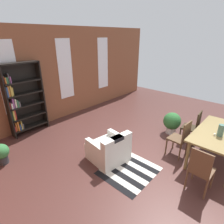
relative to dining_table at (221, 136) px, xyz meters
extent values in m
plane|color=#4D2A26|center=(-0.69, 0.96, -0.67)|extent=(10.23, 10.23, 0.00)
cube|color=brown|center=(-0.69, 4.93, 0.87)|extent=(8.87, 0.12, 3.07)
cube|color=white|center=(-2.53, 4.86, 1.02)|extent=(0.55, 0.02, 2.00)
cube|color=white|center=(-0.69, 4.86, 1.02)|extent=(0.55, 0.02, 2.00)
cube|color=white|center=(1.14, 4.86, 1.02)|extent=(0.55, 0.02, 2.00)
cube|color=olive|center=(0.00, 0.00, 0.06)|extent=(1.74, 1.01, 0.04)
cylinder|color=olive|center=(-0.77, 0.41, -0.31)|extent=(0.07, 0.07, 0.71)
cylinder|color=olive|center=(0.77, 0.41, -0.31)|extent=(0.07, 0.07, 0.71)
cylinder|color=#4C7266|center=(-0.17, 0.00, 0.22)|extent=(0.12, 0.12, 0.27)
cylinder|color=silver|center=(0.15, 0.09, 0.10)|extent=(0.04, 0.04, 0.03)
cylinder|color=silver|center=(-0.23, 0.09, 0.11)|extent=(0.04, 0.04, 0.05)
cylinder|color=#312A24|center=(1.01, 0.20, -0.46)|extent=(0.04, 0.04, 0.43)
cylinder|color=#312A24|center=(1.37, 0.16, -0.46)|extent=(0.04, 0.04, 0.43)
cube|color=brown|center=(-0.39, 0.81, -0.22)|extent=(0.43, 0.43, 0.04)
cube|color=brown|center=(-0.40, 0.62, 0.03)|extent=(0.38, 0.05, 0.50)
cylinder|color=brown|center=(-0.20, 0.98, -0.46)|extent=(0.04, 0.04, 0.43)
cylinder|color=brown|center=(-0.56, 1.00, -0.46)|extent=(0.04, 0.04, 0.43)
cylinder|color=brown|center=(-0.22, 0.62, -0.46)|extent=(0.04, 0.04, 0.43)
cylinder|color=brown|center=(-0.58, 0.64, -0.46)|extent=(0.04, 0.04, 0.43)
cube|color=#2E2314|center=(0.39, 0.81, -0.22)|extent=(0.43, 0.43, 0.04)
cube|color=#2E2314|center=(0.41, 0.62, 0.03)|extent=(0.38, 0.06, 0.50)
cylinder|color=#2E2314|center=(0.55, 1.00, -0.46)|extent=(0.04, 0.04, 0.43)
cylinder|color=#2E2314|center=(0.20, 0.97, -0.46)|extent=(0.04, 0.04, 0.43)
cylinder|color=#2E2314|center=(0.59, 0.64, -0.46)|extent=(0.04, 0.04, 0.43)
cylinder|color=#2E2314|center=(0.23, 0.61, -0.46)|extent=(0.04, 0.04, 0.43)
cube|color=brown|center=(-1.17, 0.00, -0.22)|extent=(0.41, 0.41, 0.04)
cube|color=brown|center=(-1.35, 0.01, 0.03)|extent=(0.04, 0.38, 0.50)
cylinder|color=brown|center=(-0.99, -0.18, -0.46)|extent=(0.04, 0.04, 0.43)
cylinder|color=brown|center=(-0.98, 0.17, -0.46)|extent=(0.04, 0.04, 0.43)
cylinder|color=brown|center=(-1.35, -0.17, -0.46)|extent=(0.04, 0.04, 0.43)
cylinder|color=brown|center=(-1.34, 0.18, -0.46)|extent=(0.04, 0.04, 0.43)
cube|color=black|center=(-2.78, 4.68, 0.38)|extent=(0.04, 0.28, 2.11)
cube|color=black|center=(-1.75, 4.68, 0.38)|extent=(0.04, 0.28, 2.11)
cube|color=black|center=(-2.27, 4.82, 0.38)|extent=(1.07, 0.01, 2.11)
cube|color=black|center=(-2.27, 4.68, -0.49)|extent=(1.03, 0.28, 0.04)
cube|color=#B22D28|center=(-2.74, 4.68, -0.39)|extent=(0.04, 0.23, 0.16)
cube|color=orange|center=(-2.69, 4.68, -0.35)|extent=(0.04, 0.15, 0.25)
cube|color=orange|center=(-2.65, 4.68, -0.33)|extent=(0.03, 0.23, 0.29)
cube|color=#284C8C|center=(-2.60, 4.68, -0.39)|extent=(0.04, 0.23, 0.17)
cube|color=gold|center=(-2.56, 4.68, -0.34)|extent=(0.03, 0.22, 0.27)
cube|color=#4C4C51|center=(-2.51, 4.68, -0.39)|extent=(0.04, 0.17, 0.16)
cube|color=black|center=(-2.27, 4.68, -0.14)|extent=(1.03, 0.28, 0.04)
cube|color=#33724C|center=(-2.74, 4.68, 0.01)|extent=(0.03, 0.17, 0.27)
cube|color=gold|center=(-2.70, 4.68, 0.02)|extent=(0.04, 0.23, 0.29)
cube|color=#B22D28|center=(-2.65, 4.68, 0.02)|extent=(0.04, 0.16, 0.29)
cube|color=black|center=(-2.27, 4.68, 0.21)|extent=(1.03, 0.28, 0.04)
cube|color=#B22D28|center=(-2.74, 4.68, 0.32)|extent=(0.04, 0.17, 0.19)
cube|color=white|center=(-2.70, 4.68, 0.31)|extent=(0.04, 0.24, 0.16)
cube|color=#8C4C8C|center=(-2.64, 4.68, 0.37)|extent=(0.05, 0.18, 0.28)
cube|color=white|center=(-2.58, 4.68, 0.35)|extent=(0.04, 0.21, 0.25)
cube|color=#33724C|center=(-2.54, 4.68, 0.34)|extent=(0.04, 0.24, 0.21)
cube|color=#4C4C51|center=(-2.49, 4.68, 0.31)|extent=(0.04, 0.23, 0.16)
cube|color=black|center=(-2.27, 4.68, 0.56)|extent=(1.03, 0.28, 0.04)
cube|color=#284C8C|center=(-2.74, 4.68, 0.71)|extent=(0.05, 0.24, 0.27)
cube|color=orange|center=(-2.69, 4.68, 0.72)|extent=(0.04, 0.19, 0.29)
cube|color=gold|center=(-2.64, 4.68, 0.72)|extent=(0.04, 0.23, 0.29)
cube|color=gold|center=(-2.59, 4.68, 0.69)|extent=(0.03, 0.14, 0.23)
cube|color=black|center=(-2.27, 4.68, 0.91)|extent=(1.03, 0.28, 0.04)
cube|color=#B22D28|center=(-2.74, 4.68, 1.03)|extent=(0.03, 0.14, 0.20)
cube|color=orange|center=(-2.71, 4.68, 1.02)|extent=(0.03, 0.18, 0.17)
cube|color=#33724C|center=(-2.66, 4.68, 1.01)|extent=(0.05, 0.18, 0.16)
cube|color=#4C4C51|center=(-2.62, 4.68, 1.06)|extent=(0.03, 0.17, 0.25)
cube|color=#8C4C8C|center=(-2.59, 4.68, 1.02)|extent=(0.03, 0.21, 0.18)
cube|color=black|center=(-2.27, 4.68, 1.42)|extent=(1.03, 0.28, 0.04)
cube|color=silver|center=(-1.67, 1.95, -0.47)|extent=(0.89, 0.89, 0.40)
cube|color=silver|center=(-1.71, 1.64, -0.10)|extent=(0.81, 0.26, 0.35)
cube|color=silver|center=(-1.33, 1.91, -0.20)|extent=(0.21, 0.73, 0.15)
cube|color=silver|center=(-2.00, 2.00, -0.20)|extent=(0.21, 0.73, 0.15)
cube|color=black|center=(-1.71, 1.64, 0.04)|extent=(0.30, 0.20, 0.08)
cylinder|color=#333338|center=(-3.44, 3.66, -0.58)|extent=(0.23, 0.23, 0.18)
sphere|color=#387F42|center=(-3.44, 3.66, -0.35)|extent=(0.35, 0.35, 0.35)
cylinder|color=silver|center=(0.55, 1.39, -0.57)|extent=(0.30, 0.30, 0.19)
sphere|color=#2D6B33|center=(0.55, 1.39, -0.27)|extent=(0.52, 0.52, 0.52)
cube|color=black|center=(-2.19, 1.30, -0.67)|extent=(0.15, 1.05, 0.01)
cube|color=silver|center=(-2.04, 1.30, -0.67)|extent=(0.15, 1.05, 0.01)
cube|color=black|center=(-1.89, 1.30, -0.67)|extent=(0.15, 1.05, 0.01)
cube|color=silver|center=(-1.75, 1.30, -0.67)|extent=(0.15, 1.05, 0.01)
cube|color=black|center=(-1.60, 1.30, -0.67)|extent=(0.15, 1.05, 0.01)
cube|color=silver|center=(-1.45, 1.30, -0.67)|extent=(0.15, 1.05, 0.01)
cube|color=black|center=(-1.31, 1.30, -0.67)|extent=(0.15, 1.05, 0.01)
cube|color=silver|center=(-1.16, 1.30, -0.67)|extent=(0.15, 1.05, 0.01)
camera|label=1|loc=(-4.33, -0.59, 2.12)|focal=29.34mm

